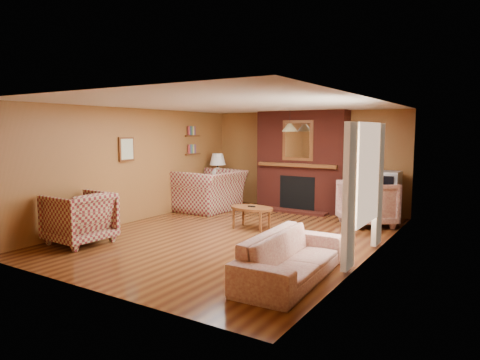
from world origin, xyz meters
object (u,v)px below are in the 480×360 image
Objects in this scene: table_lamp at (218,165)px; fireplace at (302,162)px; side_table at (218,193)px; tv_stand at (385,208)px; plaid_armchair at (79,218)px; crt_tv at (386,183)px; floral_sofa at (291,256)px; coffee_table at (252,210)px; plaid_loveseat at (210,191)px; floral_armchair at (368,203)px.

fireplace is at bearing 14.29° from table_lamp.
table_lamp is (0.00, 0.00, 0.71)m from side_table.
plaid_armchair is at bearing -134.34° from tv_stand.
crt_tv is (2.05, -0.19, -0.37)m from fireplace.
tv_stand is (4.15, 0.35, -0.76)m from table_lamp.
tv_stand is (0.15, 4.39, -0.02)m from floral_sofa.
fireplace is at bearing 90.14° from coffee_table.
side_table reaches higher than floral_sofa.
coffee_table is at bearing 38.28° from floral_sofa.
plaid_loveseat is at bearing -69.53° from table_lamp.
crt_tv is at bearing -4.49° from floral_sofa.
floral_sofa is 4.42m from crt_tv.
side_table is (-0.15, 4.35, -0.11)m from plaid_armchair.
plaid_armchair reaches higher than coffee_table.
tv_stand is 0.99× the size of crt_tv.
floral_armchair is at bearing 97.28° from plaid_loveseat.
floral_armchair is at bearing 39.92° from coffee_table.
fireplace is 2.31m from plaid_loveseat.
tv_stand is at bearing 47.08° from coffee_table.
plaid_loveseat is at bearing 57.60° from floral_armchair.
plaid_loveseat is 2.68× the size of tv_stand.
fireplace is 2.17m from table_lamp.
fireplace is at bearing 174.70° from crt_tv.
fireplace is at bearing 27.50° from floral_armchair.
plaid_loveseat is 3.69m from plaid_armchair.
coffee_table is at bearing -89.86° from fireplace.
floral_sofa is at bearing 97.31° from plaid_armchair.
tv_stand is at bearing 4.82° from table_lamp.
plaid_loveseat reaches higher than tv_stand.
table_lamp is 4.17m from crt_tv.
floral_armchair is at bearing -107.27° from crt_tv.
fireplace reaches higher than side_table.
coffee_table is (1.96, 2.51, -0.06)m from plaid_armchair.
table_lamp is at bearing 138.73° from coffee_table.
side_table is 4.19m from crt_tv.
fireplace is 2.25m from tv_stand.
plaid_loveseat is at bearing -178.88° from plaid_armchair.
fireplace reaches higher than plaid_armchair.
crt_tv reaches higher than side_table.
floral_sofa is at bearing -95.91° from tv_stand.
plaid_armchair reaches higher than side_table.
side_table is at bearing -157.85° from plaid_loveseat.
fireplace is at bearing 20.01° from floral_sofa.
plaid_loveseat is at bearing -165.42° from crt_tv.
plaid_armchair is at bearing 92.10° from floral_sofa.
crt_tv is (0.20, 0.65, 0.35)m from floral_armchair.
plaid_armchair is at bearing -127.97° from coffee_table.
crt_tv reaches higher than floral_sofa.
floral_sofa reaches higher than coffee_table.
coffee_table is at bearing 91.91° from floral_armchair.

